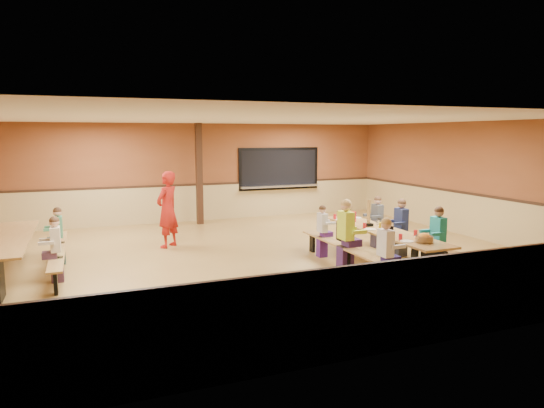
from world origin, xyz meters
name	(u,v)px	position (x,y,z in m)	size (l,w,h in m)	color
ground	(256,257)	(0.00, 0.00, 0.00)	(12.00, 12.00, 0.00)	olive
room_envelope	(256,226)	(0.00, 0.00, 0.69)	(12.04, 10.04, 3.02)	brown
kitchen_pass_through	(279,171)	(2.60, 4.96, 1.49)	(2.78, 0.28, 1.38)	black
structural_post	(199,174)	(-0.20, 4.40, 1.50)	(0.18, 0.18, 3.00)	black
cafeteria_table_main	(382,240)	(2.20, -1.55, 0.53)	(1.91, 3.70, 0.74)	olive
cafeteria_table_second	(11,248)	(-4.78, 0.46, 0.53)	(1.91, 3.70, 0.74)	olive
seated_child_white_left	(385,254)	(1.37, -2.83, 0.61)	(0.38, 0.31, 1.22)	white
seated_adult_yellow	(346,235)	(1.37, -1.48, 0.69)	(0.45, 0.37, 1.37)	#C1E130
seated_child_grey_left	(322,232)	(1.37, -0.48, 0.56)	(0.33, 0.27, 1.12)	silver
seated_child_teal_right	(438,239)	(3.02, -2.22, 0.62)	(0.39, 0.32, 1.25)	teal
seated_child_navy_right	(401,228)	(3.02, -1.04, 0.63)	(0.39, 0.32, 1.25)	#1C264F
seated_child_char_right	(377,222)	(3.02, -0.12, 0.60)	(0.37, 0.30, 1.20)	#41464A
seated_child_green_sec	(59,236)	(-3.96, 1.00, 0.58)	(0.35, 0.29, 1.17)	#3E815A
seated_child_tan_sec	(56,250)	(-3.96, -0.32, 0.59)	(0.36, 0.29, 1.19)	#C3B89A
standing_woman	(167,209)	(-1.61, 1.70, 0.91)	(0.66, 0.43, 1.81)	#AB1A13
punch_pitcher	(353,217)	(2.11, -0.51, 0.85)	(0.16, 0.16, 0.22)	red
chip_bowl	(424,238)	(2.22, -2.81, 0.81)	(0.32, 0.32, 0.15)	orange
napkin_dispenser	(389,229)	(2.16, -1.83, 0.80)	(0.10, 0.14, 0.13)	black
condiment_mustard	(380,226)	(2.10, -1.59, 0.82)	(0.06, 0.06, 0.17)	yellow
condiment_ketchup	(390,228)	(2.18, -1.82, 0.82)	(0.06, 0.06, 0.17)	#B2140F
table_paddle	(368,220)	(2.15, -1.09, 0.88)	(0.16, 0.16, 0.56)	black
place_settings	(383,227)	(2.20, -1.55, 0.80)	(0.65, 3.30, 0.11)	beige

